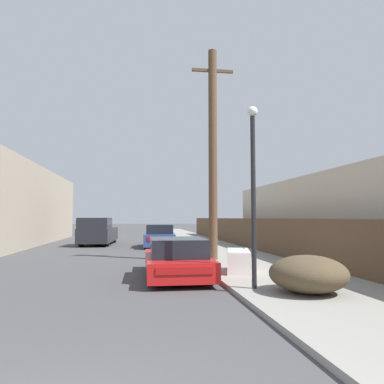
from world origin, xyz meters
TOP-DOWN VIEW (x-y plane):
  - sidewalk_curb at (5.30, 23.50)m, footprint 4.20×63.00m
  - discarded_fridge at (4.10, 8.83)m, footprint 1.09×1.79m
  - parked_sports_car_red at (2.11, 8.77)m, footprint 1.94×4.71m
  - car_parked_mid at (2.30, 20.75)m, footprint 2.13×4.34m
  - pickup_truck at (-1.78, 23.32)m, footprint 2.33×5.83m
  - utility_pole at (4.04, 12.56)m, footprint 1.80×0.37m
  - street_lamp at (3.74, 6.07)m, footprint 0.26×0.26m
  - brush_pile at (4.82, 5.38)m, footprint 1.80×1.86m
  - wooden_fence at (7.25, 17.54)m, footprint 0.08×38.87m
  - building_right_house at (11.36, 11.82)m, footprint 6.00×22.46m

SIDE VIEW (x-z plane):
  - sidewalk_curb at x=5.30m, z-range 0.00..0.12m
  - discarded_fridge at x=4.10m, z-range 0.11..0.84m
  - brush_pile at x=4.82m, z-range 0.12..0.98m
  - parked_sports_car_red at x=2.11m, z-range -0.05..1.18m
  - car_parked_mid at x=2.30m, z-range -0.05..1.37m
  - pickup_truck at x=-1.78m, z-range 0.00..1.85m
  - wooden_fence at x=7.25m, z-range 0.12..1.81m
  - building_right_house at x=11.36m, z-range 0.00..3.77m
  - street_lamp at x=3.74m, z-range 0.49..5.04m
  - utility_pole at x=4.04m, z-range 0.20..9.17m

